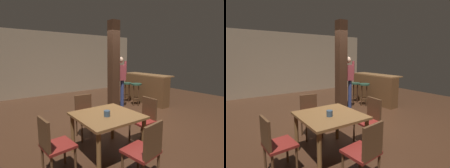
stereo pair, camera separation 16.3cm
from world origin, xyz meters
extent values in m
plane|color=#382114|center=(0.00, 0.00, 0.00)|extent=(10.80, 10.80, 0.00)
cube|color=gray|center=(0.00, 4.50, 1.40)|extent=(8.00, 0.10, 2.80)
cube|color=#382114|center=(0.38, 0.90, 1.40)|extent=(0.28, 0.28, 2.80)
cube|color=brown|center=(-1.24, -1.09, 0.72)|extent=(1.03, 1.03, 0.04)
cylinder|color=brown|center=(-0.79, -0.65, 0.35)|extent=(0.07, 0.07, 0.70)
cylinder|color=brown|center=(-1.68, -0.65, 0.35)|extent=(0.07, 0.07, 0.70)
cylinder|color=brown|center=(-0.79, -1.54, 0.35)|extent=(0.07, 0.07, 0.70)
cylinder|color=brown|center=(-1.68, -1.54, 0.35)|extent=(0.07, 0.07, 0.70)
cube|color=maroon|center=(-2.11, -1.11, 0.45)|extent=(0.46, 0.46, 0.04)
cube|color=#4C301C|center=(-2.30, -1.12, 0.68)|extent=(0.07, 0.38, 0.45)
cylinder|color=#4C301C|center=(-1.95, -0.92, 0.23)|extent=(0.04, 0.04, 0.43)
cylinder|color=#4C301C|center=(-1.92, -1.27, 0.23)|extent=(0.04, 0.04, 0.43)
cylinder|color=#4C301C|center=(-2.30, -0.95, 0.23)|extent=(0.04, 0.04, 0.43)
cube|color=maroon|center=(-0.41, -1.13, 0.45)|extent=(0.43, 0.43, 0.04)
cube|color=#4C301C|center=(-0.22, -1.14, 0.68)|extent=(0.05, 0.38, 0.45)
cylinder|color=#4C301C|center=(-0.59, -1.30, 0.23)|extent=(0.04, 0.04, 0.43)
cylinder|color=#4C301C|center=(-0.58, -0.95, 0.23)|extent=(0.04, 0.04, 0.43)
cylinder|color=#4C301C|center=(-0.24, -1.31, 0.23)|extent=(0.04, 0.04, 0.43)
cylinder|color=#4C301C|center=(-0.23, -0.96, 0.23)|extent=(0.04, 0.04, 0.43)
cube|color=maroon|center=(-1.25, -1.92, 0.45)|extent=(0.47, 0.47, 0.04)
cube|color=#4C301C|center=(-1.22, -2.11, 0.68)|extent=(0.38, 0.08, 0.45)
cylinder|color=#4C301C|center=(-1.44, -1.77, 0.23)|extent=(0.04, 0.04, 0.43)
cylinder|color=#4C301C|center=(-1.09, -1.72, 0.23)|extent=(0.04, 0.04, 0.43)
cylinder|color=#4C301C|center=(-1.05, -2.07, 0.23)|extent=(0.04, 0.04, 0.43)
cube|color=maroon|center=(-1.21, -0.28, 0.45)|extent=(0.47, 0.47, 0.04)
cube|color=#4C301C|center=(-1.18, -0.09, 0.68)|extent=(0.38, 0.08, 0.45)
cylinder|color=#4C301C|center=(-1.05, -0.48, 0.23)|extent=(0.04, 0.04, 0.43)
cylinder|color=#4C301C|center=(-1.40, -0.44, 0.23)|extent=(0.04, 0.04, 0.43)
cylinder|color=#4C301C|center=(-1.01, -0.13, 0.23)|extent=(0.04, 0.04, 0.43)
cylinder|color=#4C301C|center=(-1.36, -0.09, 0.23)|extent=(0.04, 0.04, 0.43)
cylinder|color=#33475B|center=(-1.30, -1.18, 0.79)|extent=(0.10, 0.10, 0.10)
cube|color=maroon|center=(0.71, 0.98, 1.20)|extent=(0.38, 0.28, 0.50)
sphere|color=tan|center=(0.71, 0.98, 1.61)|extent=(0.26, 0.26, 0.21)
cylinder|color=navy|center=(0.79, 0.97, 0.47)|extent=(0.15, 0.15, 0.95)
cylinder|color=navy|center=(0.63, 1.00, 0.47)|extent=(0.15, 0.15, 0.95)
cylinder|color=maroon|center=(0.90, 0.94, 1.35)|extent=(0.10, 0.10, 0.46)
cylinder|color=maroon|center=(0.52, 1.03, 1.35)|extent=(0.10, 0.10, 0.46)
cube|color=brown|center=(2.05, 1.01, 1.05)|extent=(0.56, 1.93, 0.04)
cube|color=brown|center=(1.95, 1.01, 0.52)|extent=(0.36, 1.93, 1.03)
cylinder|color=#1E3828|center=(1.39, 0.91, 0.76)|extent=(0.37, 0.37, 0.05)
torus|color=#422816|center=(1.39, 0.91, 0.27)|extent=(0.26, 0.26, 0.02)
cylinder|color=#422816|center=(1.39, 1.03, 0.37)|extent=(0.03, 0.03, 0.74)
cylinder|color=#422816|center=(1.39, 0.79, 0.37)|extent=(0.03, 0.03, 0.74)
cylinder|color=#422816|center=(1.51, 0.91, 0.37)|extent=(0.03, 0.03, 0.74)
cylinder|color=#422816|center=(1.27, 0.91, 0.37)|extent=(0.03, 0.03, 0.74)
cylinder|color=#1E3828|center=(1.45, 1.47, 0.72)|extent=(0.34, 0.34, 0.05)
torus|color=#382114|center=(1.45, 1.47, 0.25)|extent=(0.24, 0.24, 0.02)
cylinder|color=#382114|center=(1.45, 1.58, 0.35)|extent=(0.03, 0.03, 0.69)
cylinder|color=#382114|center=(1.45, 1.36, 0.35)|extent=(0.03, 0.03, 0.69)
cylinder|color=#382114|center=(1.56, 1.47, 0.35)|extent=(0.03, 0.03, 0.69)
cylinder|color=#382114|center=(1.34, 1.47, 0.35)|extent=(0.03, 0.03, 0.69)
cylinder|color=#1E3828|center=(1.35, 2.28, 0.74)|extent=(0.33, 0.33, 0.05)
torus|color=#382114|center=(1.35, 2.28, 0.26)|extent=(0.24, 0.24, 0.02)
cylinder|color=#382114|center=(1.35, 2.39, 0.36)|extent=(0.03, 0.03, 0.72)
cylinder|color=#382114|center=(1.35, 2.18, 0.36)|extent=(0.03, 0.03, 0.72)
cylinder|color=#382114|center=(1.46, 2.28, 0.36)|extent=(0.03, 0.03, 0.72)
cylinder|color=#382114|center=(1.24, 2.28, 0.36)|extent=(0.03, 0.03, 0.72)
camera|label=1|loc=(-2.86, -3.47, 1.73)|focal=28.00mm
camera|label=2|loc=(-2.73, -3.57, 1.73)|focal=28.00mm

